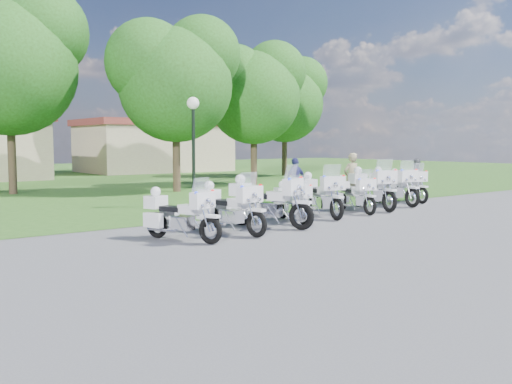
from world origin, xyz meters
TOP-DOWN VIEW (x-y plane):
  - ground at (0.00, 0.00)m, footprint 100.00×100.00m
  - grass_lawn at (0.00, 27.00)m, footprint 100.00×48.00m
  - motorcycle_0 at (-3.76, 0.38)m, footprint 1.24×2.19m
  - motorcycle_1 at (-2.17, 0.57)m, footprint 1.01×2.39m
  - motorcycle_2 at (-0.75, 0.82)m, footprint 1.50×2.46m
  - motorcycle_3 at (0.57, 1.25)m, footprint 1.07×2.05m
  - motorcycle_4 at (2.03, 1.56)m, footprint 1.20×2.46m
  - motorcycle_5 at (3.66, 1.65)m, footprint 1.00×2.18m
  - motorcycle_6 at (4.86, 1.93)m, footprint 1.30×2.60m
  - motorcycle_7 at (6.54, 2.34)m, footprint 1.06×2.54m
  - motorcycle_8 at (7.95, 2.80)m, footprint 1.10×2.29m
  - lamp_post at (0.21, 6.19)m, footprint 0.44×0.44m
  - tree_1 at (-3.64, 15.68)m, footprint 7.04×6.01m
  - tree_2 at (2.90, 12.29)m, footprint 6.26×5.34m
  - tree_3 at (8.57, 13.67)m, footprint 5.97×5.09m
  - tree_4 at (15.41, 19.10)m, footprint 6.26×5.34m
  - building_east at (11.00, 30.00)m, footprint 11.44×7.28m
  - bystander_a at (5.56, 3.50)m, footprint 0.75×0.53m
  - bystander_b at (10.81, 4.45)m, footprint 0.96×0.99m
  - bystander_c at (4.09, 5.04)m, footprint 1.03×0.46m

SIDE VIEW (x-z plane):
  - ground at x=0.00m, z-range 0.00..0.00m
  - grass_lawn at x=0.00m, z-range 0.00..0.01m
  - motorcycle_3 at x=0.57m, z-range -0.12..1.30m
  - motorcycle_5 at x=3.66m, z-range -0.12..1.36m
  - motorcycle_0 at x=-3.76m, z-range -0.13..1.41m
  - motorcycle_8 at x=7.95m, z-range -0.13..1.43m
  - motorcycle_1 at x=-2.17m, z-range -0.13..1.48m
  - motorcycle_4 at x=2.03m, z-range -0.14..1.54m
  - motorcycle_7 at x=6.54m, z-range -0.14..1.57m
  - motorcycle_2 at x=-0.75m, z-range -0.14..1.61m
  - motorcycle_6 at x=4.86m, z-range -0.15..1.64m
  - bystander_b at x=10.81m, z-range 0.00..1.61m
  - bystander_c at x=4.09m, z-range 0.00..1.74m
  - bystander_a at x=5.56m, z-range 0.00..1.94m
  - building_east at x=11.00m, z-range 0.02..4.12m
  - lamp_post at x=0.21m, z-range 1.02..4.98m
  - tree_3 at x=8.57m, z-range 1.29..9.25m
  - tree_4 at x=15.41m, z-range 1.35..9.69m
  - tree_2 at x=2.90m, z-range 1.35..9.70m
  - tree_1 at x=-3.64m, z-range 1.52..10.91m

